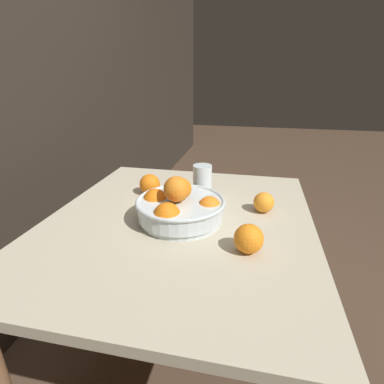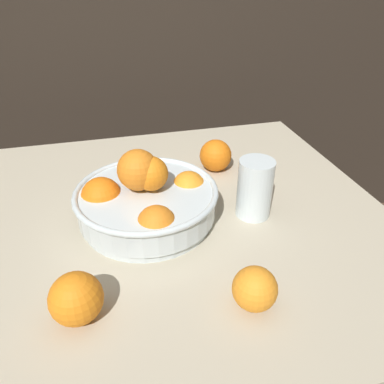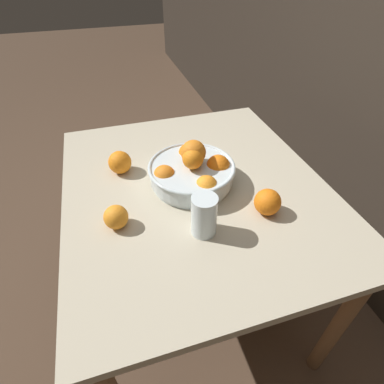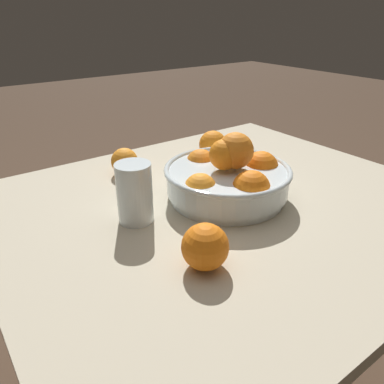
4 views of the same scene
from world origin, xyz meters
name	(u,v)px [view 4 (image 4 of 4)]	position (x,y,z in m)	size (l,w,h in m)	color
dining_table	(224,232)	(0.00, 0.00, 0.62)	(1.01, 0.88, 0.70)	#B7AD93
fruit_bowl	(229,178)	(-0.01, -0.01, 0.75)	(0.29, 0.29, 0.16)	silver
juice_glass	(135,196)	(0.21, -0.04, 0.76)	(0.07, 0.07, 0.13)	#F4A314
orange_loose_near_bowl	(205,247)	(0.19, 0.17, 0.74)	(0.08, 0.08, 0.08)	orange
orange_loose_front	(125,161)	(0.12, -0.28, 0.74)	(0.07, 0.07, 0.07)	orange
orange_loose_aside	(213,144)	(-0.15, -0.23, 0.74)	(0.08, 0.08, 0.08)	orange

